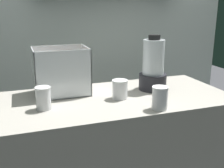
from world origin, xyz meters
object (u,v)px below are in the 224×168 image
Objects in this scene: blender_pitcher at (153,68)px; juice_cup_orange_middle at (160,99)px; juice_cup_mango_far_left at (43,99)px; carrot_display_bin at (61,80)px; juice_cup_pomegranate_left at (120,90)px.

blender_pitcher is 0.36m from juice_cup_orange_middle.
blender_pitcher is 0.70m from juice_cup_mango_far_left.
juice_cup_mango_far_left and juice_cup_orange_middle have the same top height.
juice_cup_orange_middle is (-0.12, -0.32, -0.09)m from blender_pitcher.
carrot_display_bin reaches higher than juice_cup_pomegranate_left.
juice_cup_orange_middle is (0.13, -0.22, 0.01)m from juice_cup_pomegranate_left.
carrot_display_bin is 0.61m from juice_cup_orange_middle.
juice_cup_mango_far_left is (-0.13, -0.24, -0.03)m from carrot_display_bin.
blender_pitcher is 0.29m from juice_cup_pomegranate_left.
juice_cup_mango_far_left is 0.59m from juice_cup_orange_middle.
juice_cup_mango_far_left is (-0.69, -0.13, -0.09)m from blender_pitcher.
blender_pitcher reaches higher than juice_cup_orange_middle.
carrot_display_bin is at bearing 169.03° from blender_pitcher.
blender_pitcher is (0.56, -0.11, 0.05)m from carrot_display_bin.
juice_cup_orange_middle reaches higher than juice_cup_pomegranate_left.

